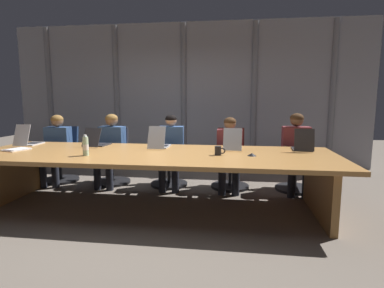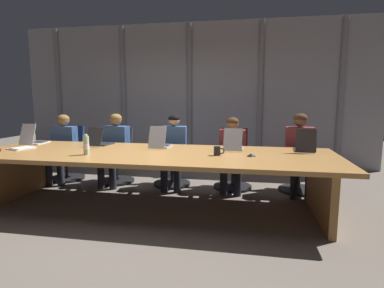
{
  "view_description": "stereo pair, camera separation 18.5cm",
  "coord_description": "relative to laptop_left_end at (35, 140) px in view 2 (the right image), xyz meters",
  "views": [
    {
      "loc": [
        1.02,
        -3.76,
        1.4
      ],
      "look_at": [
        0.48,
        0.14,
        0.83
      ],
      "focal_mm": 28.9,
      "sensor_mm": 36.0,
      "label": 1
    },
    {
      "loc": [
        1.2,
        -3.73,
        1.4
      ],
      "look_at": [
        0.48,
        0.14,
        0.83
      ],
      "focal_mm": 28.9,
      "sensor_mm": 36.0,
      "label": 2
    }
  ],
  "objects": [
    {
      "name": "laptop_right_mid",
      "position": [
        2.98,
        0.02,
        -0.0
      ],
      "size": [
        0.25,
        0.46,
        0.3
      ],
      "rotation": [
        0.0,
        0.0,
        1.54
      ],
      "color": "#A8ADB7",
      "rests_on": "conference_table"
    },
    {
      "name": "office_chair_right_mid",
      "position": [
        2.94,
        0.74,
        -0.44
      ],
      "size": [
        0.6,
        0.6,
        0.94
      ],
      "rotation": [
        0.0,
        0.0,
        -1.57
      ],
      "color": "#511E19",
      "rests_on": "ground_plane"
    },
    {
      "name": "person_left_mid",
      "position": [
        1.01,
        0.59,
        -0.13
      ],
      "size": [
        0.42,
        0.55,
        1.16
      ],
      "rotation": [
        0.0,
        0.0,
        -1.6
      ],
      "color": "#335184",
      "rests_on": "ground_plane"
    },
    {
      "name": "laptop_left_end",
      "position": [
        0.0,
        0.0,
        0.0
      ],
      "size": [
        0.24,
        0.48,
        0.32
      ],
      "rotation": [
        0.0,
        0.0,
        1.62
      ],
      "color": "#BCBCC1",
      "rests_on": "conference_table"
    },
    {
      "name": "person_right_mid",
      "position": [
        2.93,
        0.58,
        -0.15
      ],
      "size": [
        0.4,
        0.55,
        1.12
      ],
      "rotation": [
        0.0,
        0.0,
        -1.56
      ],
      "color": "brown",
      "rests_on": "ground_plane"
    },
    {
      "name": "office_chair_center",
      "position": [
        1.94,
        0.74,
        -0.45
      ],
      "size": [
        0.6,
        0.6,
        0.91
      ],
      "rotation": [
        0.0,
        0.0,
        -1.43
      ],
      "color": "navy",
      "rests_on": "ground_plane"
    },
    {
      "name": "person_center",
      "position": [
        2.01,
        0.58,
        -0.14
      ],
      "size": [
        0.43,
        0.57,
        1.16
      ],
      "rotation": [
        0.0,
        0.0,
        -1.48
      ],
      "color": "#335184",
      "rests_on": "ground_plane"
    },
    {
      "name": "office_chair_left_mid",
      "position": [
        0.97,
        0.74,
        -0.45
      ],
      "size": [
        0.6,
        0.6,
        0.91
      ],
      "rotation": [
        0.0,
        0.0,
        -1.54
      ],
      "color": "#2D2D38",
      "rests_on": "ground_plane"
    },
    {
      "name": "curtain_backdrop",
      "position": [
        1.97,
        2.37,
        0.69
      ],
      "size": [
        7.48,
        0.17,
        2.95
      ],
      "color": "#9999A0",
      "rests_on": "ground_plane"
    },
    {
      "name": "laptop_right_end",
      "position": [
        3.89,
        0.05,
        -0.0
      ],
      "size": [
        0.27,
        0.38,
        0.3
      ],
      "rotation": [
        0.0,
        0.0,
        1.51
      ],
      "color": "#2D2D33",
      "rests_on": "conference_table"
    },
    {
      "name": "coffee_mug_far",
      "position": [
        2.81,
        -0.44,
        -0.01
      ],
      "size": [
        0.13,
        0.08,
        0.11
      ],
      "color": "black",
      "rests_on": "conference_table"
    },
    {
      "name": "ground_plane",
      "position": [
        1.97,
        -0.38,
        -0.79
      ],
      "size": [
        14.95,
        14.95,
        0.0
      ],
      "primitive_type": "plane",
      "color": "#6B6056"
    },
    {
      "name": "spiral_notepad",
      "position": [
        0.12,
        -0.43,
        -0.05
      ],
      "size": [
        0.3,
        0.36,
        0.03
      ],
      "rotation": [
        0.0,
        0.0,
        -0.33
      ],
      "color": "silver",
      "rests_on": "conference_table"
    },
    {
      "name": "office_chair_left_end",
      "position": [
        0.05,
        0.74,
        -0.44
      ],
      "size": [
        0.6,
        0.6,
        0.93
      ],
      "rotation": [
        0.0,
        0.0,
        -1.65
      ],
      "color": "navy",
      "rests_on": "ground_plane"
    },
    {
      "name": "conference_table",
      "position": [
        1.97,
        -0.38,
        -0.19
      ],
      "size": [
        4.58,
        1.5,
        0.73
      ],
      "color": "#B77F42",
      "rests_on": "ground_plane"
    },
    {
      "name": "office_chair_right_end",
      "position": [
        3.95,
        0.74,
        -0.43
      ],
      "size": [
        0.6,
        0.6,
        0.95
      ],
      "rotation": [
        0.0,
        0.0,
        -1.66
      ],
      "color": "#511E19",
      "rests_on": "ground_plane"
    },
    {
      "name": "laptop_left_mid",
      "position": [
        1.03,
        0.06,
        -0.01
      ],
      "size": [
        0.28,
        0.44,
        0.27
      ],
      "rotation": [
        0.0,
        0.0,
        1.49
      ],
      "color": "#2D2D33",
      "rests_on": "conference_table"
    },
    {
      "name": "conference_mic_middle",
      "position": [
        3.21,
        -0.43,
        -0.04
      ],
      "size": [
        0.11,
        0.11,
        0.03
      ],
      "primitive_type": "cone",
      "color": "black",
      "rests_on": "conference_table"
    },
    {
      "name": "person_right_end",
      "position": [
        3.92,
        0.59,
        -0.11
      ],
      "size": [
        0.41,
        0.55,
        1.19
      ],
      "rotation": [
        0.0,
        0.0,
        -1.58
      ],
      "color": "brown",
      "rests_on": "ground_plane"
    },
    {
      "name": "water_bottle_primary",
      "position": [
        1.23,
        -0.68,
        0.05
      ],
      "size": [
        0.07,
        0.07,
        0.25
      ],
      "color": "#ADD1B2",
      "rests_on": "conference_table"
    },
    {
      "name": "person_left_end",
      "position": [
        0.07,
        0.58,
        -0.14
      ],
      "size": [
        0.43,
        0.57,
        1.14
      ],
      "rotation": [
        0.0,
        0.0,
        -1.47
      ],
      "color": "#335184",
      "rests_on": "ground_plane"
    },
    {
      "name": "laptop_center",
      "position": [
        1.96,
        0.02,
        -0.0
      ],
      "size": [
        0.24,
        0.46,
        0.31
      ],
      "rotation": [
        0.0,
        0.0,
        1.56
      ],
      "color": "#A8ADB7",
      "rests_on": "conference_table"
    }
  ]
}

